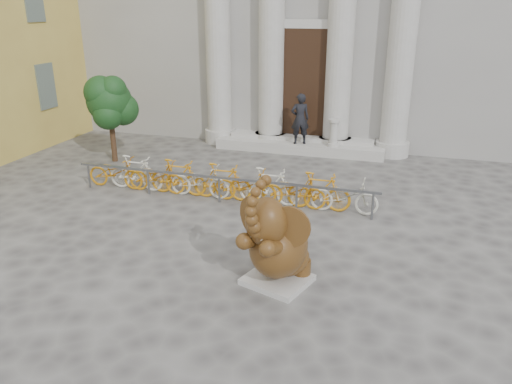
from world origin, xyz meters
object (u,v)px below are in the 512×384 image
(bike_rack, at_px, (222,182))
(pedestrian, at_px, (300,119))
(tree, at_px, (110,102))
(elephant_statue, at_px, (277,244))

(bike_rack, bearing_deg, pedestrian, 78.00)
(bike_rack, bearing_deg, tree, 154.36)
(tree, bearing_deg, bike_rack, -25.64)
(pedestrian, bearing_deg, bike_rack, 56.36)
(bike_rack, distance_m, tree, 5.41)
(elephant_statue, relative_size, pedestrian, 1.27)
(bike_rack, xyz_separation_m, tree, (-4.68, 2.25, 1.50))
(elephant_statue, distance_m, pedestrian, 8.92)
(tree, xyz_separation_m, pedestrian, (5.74, 2.71, -0.75))
(elephant_statue, relative_size, tree, 0.79)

